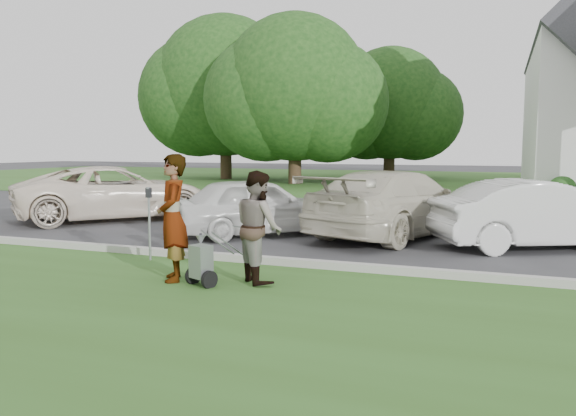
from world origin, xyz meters
The scene contains 15 objects.
ground centered at (0.00, 0.00, 0.00)m, with size 120.00×120.00×0.00m, color #333335.
grass_strip centered at (0.00, -3.00, 0.01)m, with size 80.00×7.00×0.01m, color #31561D.
church_lawn centered at (0.00, 27.00, 0.01)m, with size 80.00×30.00×0.01m, color #31561D.
curb centered at (0.00, 0.55, 0.07)m, with size 80.00×0.18×0.15m, color #9E9E93.
tree_left centered at (-8.01, 21.99, 5.11)m, with size 10.63×8.40×9.71m.
tree_far centered at (-14.01, 24.99, 5.69)m, with size 11.64×9.20×10.73m.
tree_back centered at (-4.01, 29.99, 4.73)m, with size 9.61×7.60×8.89m.
striping_cart centered at (-1.03, -1.28, 0.37)m, with size 0.71×1.00×0.86m.
person_left centered at (-1.61, -1.14, 1.00)m, with size 0.73×0.48×2.01m, color #999999.
person_right centered at (-0.31, -0.74, 0.88)m, with size 0.85×0.66×1.76m, color #999999.
parking_meter_near centered at (-2.91, 0.10, 0.88)m, with size 0.10×0.09×1.39m.
car_a centered at (-7.41, 4.94, 0.79)m, with size 2.62×5.67×1.58m, color #F3E4CE.
car_b centered at (-2.27, 3.63, 0.71)m, with size 1.68×4.19×1.43m, color silver.
car_c centered at (0.90, 4.68, 0.79)m, with size 2.22×5.47×1.59m, color beige.
car_d centered at (4.00, 4.05, 0.72)m, with size 1.53×4.39×1.45m, color silver.
Camera 1 is at (3.19, -8.69, 2.13)m, focal length 35.00 mm.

